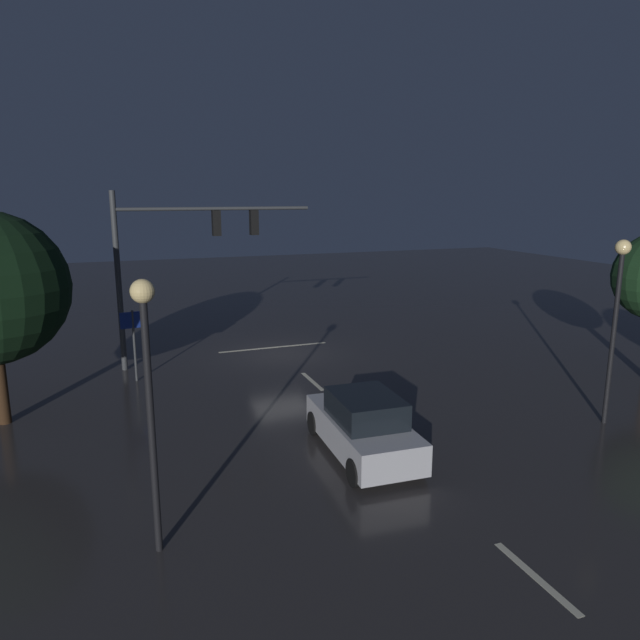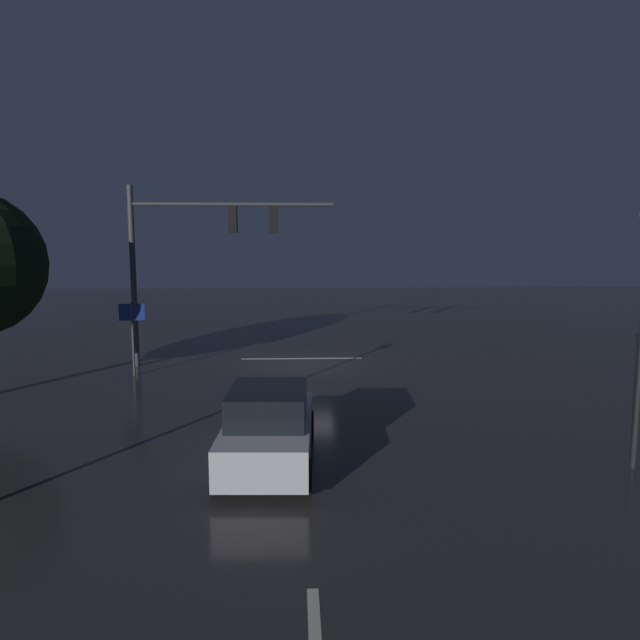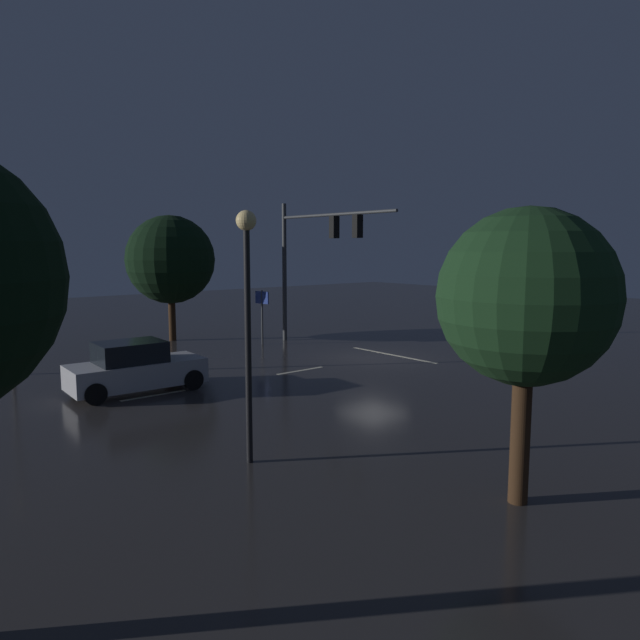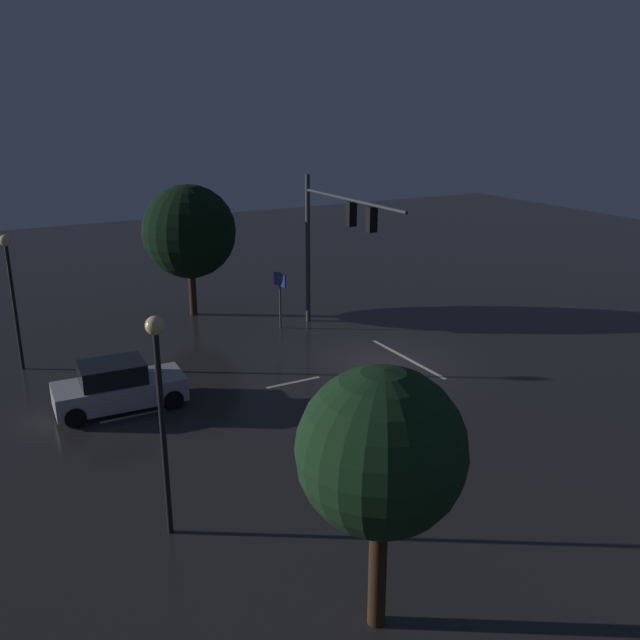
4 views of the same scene
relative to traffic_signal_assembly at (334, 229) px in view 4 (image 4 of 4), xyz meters
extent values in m
plane|color=#2D2B2B|center=(-4.02, 0.02, -4.81)|extent=(80.00, 80.00, 0.00)
cylinder|color=#383A3D|center=(2.43, 0.01, -1.34)|extent=(0.22, 0.22, 6.93)
cylinder|color=#383A3D|center=(-1.41, 0.01, 1.42)|extent=(7.68, 0.14, 0.14)
cube|color=black|center=(-1.41, 0.01, 0.85)|extent=(0.32, 0.36, 1.00)
sphere|color=black|center=(-1.41, -0.18, 1.17)|extent=(0.20, 0.20, 0.20)
sphere|color=black|center=(-1.41, -0.18, 0.85)|extent=(0.20, 0.20, 0.20)
sphere|color=#19F24C|center=(-1.41, -0.18, 0.53)|extent=(0.20, 0.20, 0.20)
cube|color=black|center=(-2.94, 0.01, 0.85)|extent=(0.32, 0.36, 1.00)
sphere|color=black|center=(-2.94, -0.18, 1.17)|extent=(0.20, 0.20, 0.20)
sphere|color=black|center=(-2.94, -0.18, 0.85)|extent=(0.20, 0.20, 0.20)
sphere|color=#19F24C|center=(-2.94, -0.18, 0.53)|extent=(0.20, 0.20, 0.20)
cube|color=beige|center=(-4.02, 4.02, -4.81)|extent=(0.16, 2.20, 0.01)
cube|color=beige|center=(-4.02, 10.02, -4.81)|extent=(0.16, 2.20, 0.01)
cube|color=beige|center=(-4.02, -1.19, -4.81)|extent=(5.00, 0.16, 0.01)
cube|color=#B7B7BC|center=(-3.20, 10.22, -4.19)|extent=(1.98, 4.37, 0.80)
cube|color=black|center=(-3.20, 10.42, -3.45)|extent=(1.69, 2.16, 0.68)
cylinder|color=black|center=(-2.43, 8.58, -4.47)|extent=(0.25, 0.69, 0.68)
cylinder|color=black|center=(-4.11, 8.65, -4.47)|extent=(0.25, 0.69, 0.68)
cylinder|color=black|center=(-2.30, 11.78, -4.47)|extent=(0.25, 0.69, 0.68)
cylinder|color=black|center=(-3.98, 11.85, -4.47)|extent=(0.25, 0.69, 0.68)
sphere|color=#F9EFC6|center=(-2.64, 8.07, -4.14)|extent=(0.20, 0.20, 0.20)
sphere|color=#F9EFC6|center=(-3.94, 8.13, -4.14)|extent=(0.20, 0.20, 0.20)
cylinder|color=black|center=(-10.98, 10.85, -2.24)|extent=(0.14, 0.14, 5.14)
sphere|color=#F9D88C|center=(-10.98, 10.85, 0.51)|extent=(0.44, 0.44, 0.44)
cylinder|color=black|center=(2.31, 12.77, -2.34)|extent=(0.14, 0.14, 4.94)
sphere|color=#F9D88C|center=(2.31, 12.77, 0.31)|extent=(0.44, 0.44, 0.44)
cylinder|color=#383A3D|center=(2.08, 1.65, -3.48)|extent=(0.09, 0.09, 2.67)
cube|color=navy|center=(2.08, 1.65, -2.49)|extent=(0.90, 0.18, 0.60)
cylinder|color=#382314|center=(6.07, 4.50, -3.58)|extent=(0.36, 0.36, 2.46)
sphere|color=black|center=(6.07, 4.50, -0.67)|extent=(4.47, 4.47, 4.47)
cylinder|color=#382314|center=(-15.94, 8.10, -3.48)|extent=(0.36, 0.36, 2.66)
sphere|color=#163319|center=(-15.94, 8.10, -0.94)|extent=(3.23, 3.23, 3.23)
camera|label=1|loc=(2.91, 23.36, 2.00)|focal=32.62mm
camera|label=2|loc=(-3.81, 22.30, -0.07)|focal=32.22mm
camera|label=3|loc=(-21.61, 17.66, -0.06)|focal=32.81mm
camera|label=4|loc=(-25.34, 14.53, 5.21)|focal=38.47mm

